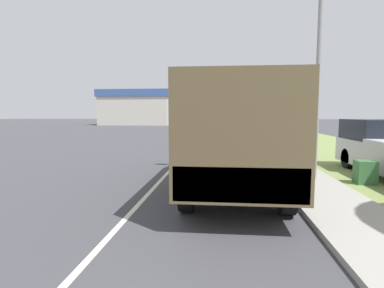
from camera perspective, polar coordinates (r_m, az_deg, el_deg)
ground_plane at (r=37.55m, az=2.68°, el=2.51°), size 180.00×180.00×0.00m
lane_centre_stripe at (r=37.55m, az=2.68°, el=2.51°), size 0.12×120.00×0.00m
sidewalk_right at (r=37.59m, az=9.56°, el=2.53°), size 1.80×120.00×0.12m
grass_strip_right at (r=38.15m, az=16.17°, el=2.36°), size 7.00×120.00×0.02m
military_truck at (r=8.73m, az=7.69°, el=2.63°), size 2.38×7.81×2.87m
car_nearest_ahead at (r=19.35m, az=5.42°, el=1.56°), size 1.87×4.82×1.57m
car_second_ahead at (r=34.64m, az=0.02°, el=3.52°), size 1.92×4.64×1.73m
car_third_ahead at (r=48.13m, az=5.06°, el=3.95°), size 1.93×4.15×1.38m
car_fourth_ahead at (r=59.58m, az=5.60°, el=4.36°), size 1.75×4.90×1.57m
car_farthest_ahead at (r=73.02m, az=2.72°, el=4.65°), size 1.82×4.85×1.65m
lamp_post at (r=10.13m, az=22.23°, el=21.65°), size 1.69×0.24×8.27m
utility_box at (r=10.36m, az=30.12°, el=-4.68°), size 0.55×0.45×0.70m
building_distant at (r=61.05m, az=-10.07°, el=6.82°), size 13.68×10.76×6.65m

